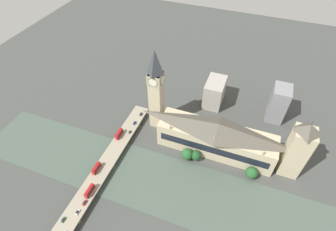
{
  "coord_description": "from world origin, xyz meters",
  "views": [
    {
      "loc": [
        -129.16,
        -19.72,
        180.78
      ],
      "look_at": [
        19.49,
        36.17,
        21.11
      ],
      "focal_mm": 28.0,
      "sensor_mm": 36.0,
      "label": 1
    }
  ],
  "objects_px": {
    "clock_tower": "(156,89)",
    "double_decker_bus_rear": "(119,134)",
    "car_northbound_tail": "(77,212)",
    "parliament_hall": "(216,137)",
    "car_northbound_mid": "(141,114)",
    "car_southbound_tail": "(130,132)",
    "car_southbound_extra": "(135,123)",
    "double_decker_bus_lead": "(90,191)",
    "double_decker_bus_mid": "(96,168)",
    "road_bridge": "(107,162)",
    "car_southbound_lead": "(63,220)",
    "victoria_tower": "(297,149)",
    "car_northbound_lead": "(85,203)"
  },
  "relations": [
    {
      "from": "parliament_hall",
      "to": "clock_tower",
      "type": "bearing_deg",
      "value": 79.08
    },
    {
      "from": "car_northbound_mid",
      "to": "car_southbound_extra",
      "type": "height_order",
      "value": "car_northbound_mid"
    },
    {
      "from": "car_northbound_lead",
      "to": "car_southbound_extra",
      "type": "relative_size",
      "value": 1.01
    },
    {
      "from": "victoria_tower",
      "to": "car_southbound_tail",
      "type": "xyz_separation_m",
      "value": [
        -12.74,
        133.47,
        -20.64
      ]
    },
    {
      "from": "double_decker_bus_mid",
      "to": "double_decker_bus_rear",
      "type": "bearing_deg",
      "value": 0.18
    },
    {
      "from": "clock_tower",
      "to": "double_decker_bus_rear",
      "type": "xyz_separation_m",
      "value": [
        -30.27,
        23.52,
        -33.62
      ]
    },
    {
      "from": "double_decker_bus_mid",
      "to": "car_southbound_extra",
      "type": "relative_size",
      "value": 2.43
    },
    {
      "from": "clock_tower",
      "to": "car_northbound_mid",
      "type": "xyz_separation_m",
      "value": [
        0.36,
        16.81,
        -35.67
      ]
    },
    {
      "from": "road_bridge",
      "to": "car_northbound_lead",
      "type": "bearing_deg",
      "value": -174.78
    },
    {
      "from": "parliament_hall",
      "to": "car_northbound_mid",
      "type": "relative_size",
      "value": 24.87
    },
    {
      "from": "car_northbound_tail",
      "to": "car_southbound_extra",
      "type": "height_order",
      "value": "car_southbound_extra"
    },
    {
      "from": "clock_tower",
      "to": "double_decker_bus_lead",
      "type": "xyz_separation_m",
      "value": [
        -86.32,
        17.7,
        -33.7
      ]
    },
    {
      "from": "victoria_tower",
      "to": "double_decker_bus_mid",
      "type": "relative_size",
      "value": 5.67
    },
    {
      "from": "parliament_hall",
      "to": "double_decker_bus_mid",
      "type": "xyz_separation_m",
      "value": [
        -56.75,
        80.74,
        -7.78
      ]
    },
    {
      "from": "car_northbound_mid",
      "to": "car_southbound_tail",
      "type": "relative_size",
      "value": 0.93
    },
    {
      "from": "clock_tower",
      "to": "car_northbound_mid",
      "type": "bearing_deg",
      "value": 88.76
    },
    {
      "from": "double_decker_bus_mid",
      "to": "victoria_tower",
      "type": "bearing_deg",
      "value": -67.94
    },
    {
      "from": "car_northbound_tail",
      "to": "parliament_hall",
      "type": "bearing_deg",
      "value": -39.34
    },
    {
      "from": "car_southbound_extra",
      "to": "double_decker_bus_lead",
      "type": "bearing_deg",
      "value": 179.79
    },
    {
      "from": "double_decker_bus_rear",
      "to": "car_southbound_extra",
      "type": "distance_m",
      "value": 19.17
    },
    {
      "from": "car_southbound_tail",
      "to": "clock_tower",
      "type": "bearing_deg",
      "value": -35.09
    },
    {
      "from": "parliament_hall",
      "to": "double_decker_bus_lead",
      "type": "distance_m",
      "value": 106.56
    },
    {
      "from": "double_decker_bus_rear",
      "to": "double_decker_bus_lead",
      "type": "bearing_deg",
      "value": -174.08
    },
    {
      "from": "double_decker_bus_rear",
      "to": "car_southbound_extra",
      "type": "xyz_separation_m",
      "value": [
        18.06,
        -6.08,
        -2.05
      ]
    },
    {
      "from": "double_decker_bus_lead",
      "to": "clock_tower",
      "type": "bearing_deg",
      "value": -11.59
    },
    {
      "from": "road_bridge",
      "to": "car_southbound_lead",
      "type": "xyz_separation_m",
      "value": [
        -51.94,
        3.29,
        1.61
      ]
    },
    {
      "from": "double_decker_bus_lead",
      "to": "car_southbound_lead",
      "type": "distance_m",
      "value": 24.72
    },
    {
      "from": "parliament_hall",
      "to": "clock_tower",
      "type": "relative_size",
      "value": 1.22
    },
    {
      "from": "car_northbound_lead",
      "to": "car_northbound_tail",
      "type": "relative_size",
      "value": 1.04
    },
    {
      "from": "victoria_tower",
      "to": "car_southbound_tail",
      "type": "height_order",
      "value": "victoria_tower"
    },
    {
      "from": "double_decker_bus_rear",
      "to": "victoria_tower",
      "type": "bearing_deg",
      "value": -82.18
    },
    {
      "from": "double_decker_bus_lead",
      "to": "car_northbound_lead",
      "type": "relative_size",
      "value": 2.5
    },
    {
      "from": "clock_tower",
      "to": "car_southbound_extra",
      "type": "height_order",
      "value": "clock_tower"
    },
    {
      "from": "car_northbound_tail",
      "to": "double_decker_bus_rear",
      "type": "bearing_deg",
      "value": 4.72
    },
    {
      "from": "victoria_tower",
      "to": "car_northbound_mid",
      "type": "height_order",
      "value": "victoria_tower"
    },
    {
      "from": "double_decker_bus_lead",
      "to": "car_northbound_tail",
      "type": "xyz_separation_m",
      "value": [
        -16.12,
        -0.15,
        -2.03
      ]
    },
    {
      "from": "double_decker_bus_rear",
      "to": "car_southbound_lead",
      "type": "xyz_separation_m",
      "value": [
        -80.0,
        -0.06,
        -2.16
      ]
    },
    {
      "from": "clock_tower",
      "to": "car_northbound_mid",
      "type": "relative_size",
      "value": 20.44
    },
    {
      "from": "double_decker_bus_mid",
      "to": "parliament_hall",
      "type": "bearing_deg",
      "value": -54.9
    },
    {
      "from": "clock_tower",
      "to": "double_decker_bus_rear",
      "type": "height_order",
      "value": "clock_tower"
    },
    {
      "from": "double_decker_bus_lead",
      "to": "car_northbound_mid",
      "type": "distance_m",
      "value": 86.71
    },
    {
      "from": "road_bridge",
      "to": "double_decker_bus_mid",
      "type": "bearing_deg",
      "value": 161.2
    },
    {
      "from": "car_northbound_tail",
      "to": "car_southbound_extra",
      "type": "relative_size",
      "value": 0.97
    },
    {
      "from": "road_bridge",
      "to": "double_decker_bus_rear",
      "type": "height_order",
      "value": "double_decker_bus_rear"
    },
    {
      "from": "parliament_hall",
      "to": "double_decker_bus_mid",
      "type": "bearing_deg",
      "value": 125.1
    },
    {
      "from": "road_bridge",
      "to": "car_southbound_lead",
      "type": "bearing_deg",
      "value": 176.37
    },
    {
      "from": "road_bridge",
      "to": "car_southbound_lead",
      "type": "height_order",
      "value": "car_southbound_lead"
    },
    {
      "from": "clock_tower",
      "to": "car_northbound_mid",
      "type": "height_order",
      "value": "clock_tower"
    },
    {
      "from": "double_decker_bus_lead",
      "to": "car_northbound_mid",
      "type": "xyz_separation_m",
      "value": [
        86.69,
        -0.89,
        -1.97
      ]
    },
    {
      "from": "car_northbound_mid",
      "to": "car_southbound_lead",
      "type": "height_order",
      "value": "car_northbound_mid"
    }
  ]
}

